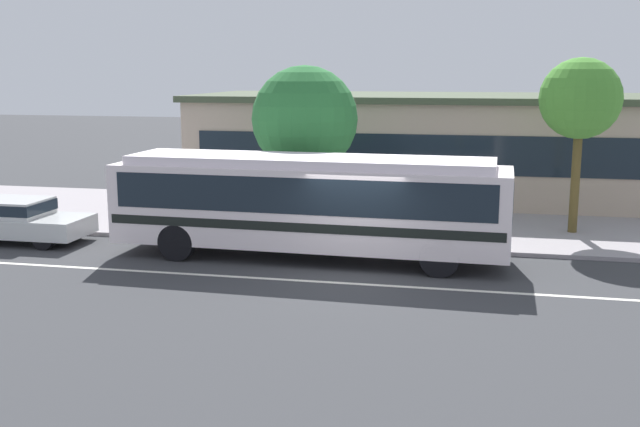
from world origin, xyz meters
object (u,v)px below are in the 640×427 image
object	(u,v)px
sedan_behind_bus	(7,217)
street_tree_near_stop	(305,119)
bus_stop_sign	(449,193)
street_tree_mid_block	(580,100)
pedestrian_waiting_near_sign	(270,203)
transit_bus	(310,200)

from	to	relation	value
sedan_behind_bus	street_tree_near_stop	world-z (taller)	street_tree_near_stop
bus_stop_sign	sedan_behind_bus	bearing A→B (deg)	-172.69
sedan_behind_bus	street_tree_mid_block	distance (m)	17.62
bus_stop_sign	street_tree_near_stop	xyz separation A→B (m)	(-4.58, 1.67, 1.90)
bus_stop_sign	pedestrian_waiting_near_sign	bearing A→B (deg)	179.28
pedestrian_waiting_near_sign	street_tree_mid_block	size ratio (longest dim) A/B	0.33
street_tree_near_stop	bus_stop_sign	bearing A→B (deg)	-20.05
sedan_behind_bus	bus_stop_sign	xyz separation A→B (m)	(13.00, 1.67, 0.93)
sedan_behind_bus	pedestrian_waiting_near_sign	distance (m)	7.93
bus_stop_sign	street_tree_near_stop	world-z (taller)	street_tree_near_stop
street_tree_near_stop	street_tree_mid_block	bearing A→B (deg)	6.84
bus_stop_sign	street_tree_mid_block	world-z (taller)	street_tree_mid_block
transit_bus	street_tree_near_stop	distance (m)	4.11
bus_stop_sign	street_tree_near_stop	size ratio (longest dim) A/B	0.47
pedestrian_waiting_near_sign	street_tree_mid_block	bearing A→B (deg)	16.13
street_tree_mid_block	sedan_behind_bus	bearing A→B (deg)	-165.46
sedan_behind_bus	transit_bus	bearing A→B (deg)	-0.99
sedan_behind_bus	pedestrian_waiting_near_sign	bearing A→B (deg)	12.66
street_tree_mid_block	pedestrian_waiting_near_sign	bearing A→B (deg)	-163.87
sedan_behind_bus	street_tree_mid_block	world-z (taller)	street_tree_mid_block
street_tree_near_stop	street_tree_mid_block	size ratio (longest dim) A/B	0.96
sedan_behind_bus	bus_stop_sign	size ratio (longest dim) A/B	2.01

